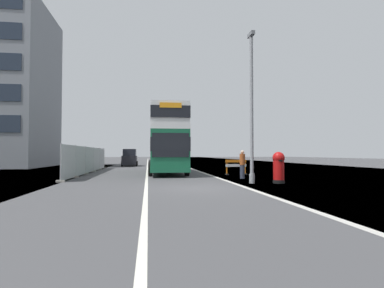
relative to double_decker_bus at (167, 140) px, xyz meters
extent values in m
cube|color=#424244|center=(0.64, -11.14, -2.67)|extent=(140.00, 280.00, 0.10)
cube|color=#B2AFA8|center=(2.95, -11.14, -2.63)|extent=(0.24, 196.00, 0.01)
cube|color=silver|center=(-1.55, -11.14, -2.63)|extent=(0.16, 168.00, 0.01)
cube|color=#145638|center=(0.00, 0.01, -0.88)|extent=(2.66, 10.66, 2.78)
cube|color=silver|center=(0.00, 0.01, 0.71)|extent=(2.66, 10.66, 0.40)
cube|color=silver|center=(0.00, 0.01, 1.61)|extent=(2.63, 10.55, 1.40)
cube|color=black|center=(0.00, 0.01, -0.46)|extent=(2.69, 10.76, 0.89)
cube|color=black|center=(0.00, 0.01, 1.61)|extent=(2.67, 10.71, 0.77)
cube|color=black|center=(-0.07, -5.32, -0.53)|extent=(2.32, 0.09, 1.53)
cube|color=orange|center=(-0.07, -5.32, 1.99)|extent=(1.39, 0.08, 0.32)
cube|color=#145638|center=(0.00, 0.01, -2.09)|extent=(2.69, 10.76, 0.36)
cylinder|color=black|center=(-1.30, -3.27, -2.12)|extent=(0.31, 1.00, 1.00)
cylinder|color=black|center=(1.22, -3.30, -2.12)|extent=(0.31, 1.00, 1.00)
cylinder|color=black|center=(-1.22, 2.95, -2.12)|extent=(0.31, 1.00, 1.00)
cylinder|color=black|center=(1.30, 2.91, -2.12)|extent=(0.31, 1.00, 1.00)
cylinder|color=gray|center=(3.89, -9.34, 1.24)|extent=(0.18, 0.18, 7.71)
cube|color=slate|center=(3.89, -9.34, 5.21)|extent=(0.20, 0.70, 0.20)
cylinder|color=gray|center=(3.89, -9.34, -2.37)|extent=(0.29, 0.29, 0.50)
cylinder|color=black|center=(5.29, -9.49, -2.53)|extent=(0.61, 0.61, 0.18)
cylinder|color=#AD0F0F|center=(5.29, -9.49, -1.87)|extent=(0.56, 0.56, 1.15)
sphere|color=#AD0F0F|center=(5.29, -9.49, -1.30)|extent=(0.63, 0.63, 0.63)
cube|color=black|center=(5.29, -9.78, -1.44)|extent=(0.22, 0.03, 0.07)
cube|color=orange|center=(4.95, -2.54, -1.62)|extent=(1.60, 0.26, 0.20)
cube|color=white|center=(4.95, -2.54, -1.94)|extent=(1.60, 0.26, 0.20)
cube|color=orange|center=(4.23, -2.62, -2.12)|extent=(0.08, 0.08, 1.00)
cube|color=black|center=(4.23, -2.62, -2.58)|extent=(0.19, 0.45, 0.08)
cube|color=orange|center=(5.67, -2.46, -2.12)|extent=(0.08, 0.08, 1.00)
cube|color=black|center=(5.67, -2.46, -2.58)|extent=(0.19, 0.45, 0.08)
cube|color=#A8AAAD|center=(-6.14, -5.67, -1.56)|extent=(0.04, 3.26, 2.02)
cube|color=#A8AAAD|center=(-6.14, -2.27, -1.56)|extent=(0.04, 3.26, 2.02)
cube|color=#A8AAAD|center=(-6.14, 1.13, -1.56)|extent=(0.04, 3.26, 2.02)
cube|color=#A8AAAD|center=(-6.14, 4.53, -1.56)|extent=(0.04, 3.26, 2.02)
cube|color=#A8AAAD|center=(-6.14, 7.93, -1.56)|extent=(0.04, 3.26, 2.02)
cylinder|color=#939699|center=(-6.14, -7.37, -1.56)|extent=(0.06, 0.06, 2.12)
cube|color=gray|center=(-6.14, -7.37, -2.56)|extent=(0.44, 0.20, 0.12)
cylinder|color=#939699|center=(-6.14, -3.97, -1.56)|extent=(0.06, 0.06, 2.12)
cube|color=gray|center=(-6.14, -3.97, -2.56)|extent=(0.44, 0.20, 0.12)
cylinder|color=#939699|center=(-6.14, -0.57, -1.56)|extent=(0.06, 0.06, 2.12)
cube|color=gray|center=(-6.14, -0.57, -2.56)|extent=(0.44, 0.20, 0.12)
cylinder|color=#939699|center=(-6.14, 2.83, -1.56)|extent=(0.06, 0.06, 2.12)
cube|color=gray|center=(-6.14, 2.83, -2.56)|extent=(0.44, 0.20, 0.12)
cylinder|color=#939699|center=(-6.14, 6.23, -1.56)|extent=(0.06, 0.06, 2.12)
cube|color=gray|center=(-6.14, 6.23, -2.56)|extent=(0.44, 0.20, 0.12)
cylinder|color=#939699|center=(-6.14, 9.63, -1.56)|extent=(0.06, 0.06, 2.12)
cube|color=gray|center=(-6.14, 9.63, -2.56)|extent=(0.44, 0.20, 0.12)
cube|color=black|center=(-3.77, 15.46, -1.89)|extent=(1.70, 4.56, 1.11)
cube|color=black|center=(-3.77, 15.46, -0.91)|extent=(1.57, 2.51, 0.83)
cylinder|color=black|center=(-2.92, 16.88, -2.32)|extent=(0.20, 0.60, 0.60)
cylinder|color=black|center=(-4.62, 16.88, -2.32)|extent=(0.20, 0.60, 0.60)
cylinder|color=black|center=(-2.92, 14.05, -2.32)|extent=(0.20, 0.60, 0.60)
cylinder|color=black|center=(-4.62, 14.05, -2.32)|extent=(0.20, 0.60, 0.60)
cube|color=slate|center=(0.52, 24.33, -1.86)|extent=(1.74, 3.89, 1.17)
cube|color=black|center=(0.52, 24.33, -0.93)|extent=(1.60, 2.14, 0.70)
cylinder|color=black|center=(1.39, 25.53, -2.32)|extent=(0.20, 0.60, 0.60)
cylinder|color=black|center=(-0.35, 25.53, -2.32)|extent=(0.20, 0.60, 0.60)
cylinder|color=black|center=(1.39, 23.12, -2.32)|extent=(0.20, 0.60, 0.60)
cylinder|color=black|center=(-0.35, 23.12, -2.32)|extent=(0.20, 0.60, 0.60)
cube|color=gray|center=(0.07, 32.23, -1.86)|extent=(1.79, 4.05, 1.16)
cube|color=black|center=(0.07, 32.23, -0.90)|extent=(1.65, 2.23, 0.77)
cylinder|color=black|center=(0.96, 33.49, -2.32)|extent=(0.20, 0.60, 0.60)
cylinder|color=black|center=(-0.83, 33.49, -2.32)|extent=(0.20, 0.60, 0.60)
cylinder|color=black|center=(0.96, 30.98, -2.32)|extent=(0.20, 0.60, 0.60)
cylinder|color=black|center=(-0.83, 30.98, -2.32)|extent=(0.20, 0.60, 0.60)
cylinder|color=#4C3D2D|center=(-15.07, 21.74, -1.11)|extent=(0.42, 0.42, 3.02)
cylinder|color=#4C3D2D|center=(-14.44, 21.85, 0.67)|extent=(1.42, 0.44, 1.42)
cylinder|color=#4C3D2D|center=(-14.65, 22.08, 0.08)|extent=(0.98, 0.83, 0.97)
cylinder|color=#4C3D2D|center=(-15.29, 22.15, 0.18)|extent=(0.70, 1.06, 1.61)
cylinder|color=#4C3D2D|center=(-15.46, 22.10, 0.56)|extent=(0.99, 0.92, 1.01)
cylinder|color=#4C3D2D|center=(-15.63, 21.44, 0.03)|extent=(1.26, 0.77, 0.95)
cylinder|color=#4C3D2D|center=(-15.30, 20.88, 0.23)|extent=(0.64, 1.84, 1.52)
cylinder|color=#4C3D2D|center=(-14.84, 21.40, 0.09)|extent=(0.62, 0.84, 1.39)
cylinder|color=#2D3342|center=(4.33, -6.19, -2.20)|extent=(0.29, 0.29, 0.84)
cylinder|color=#99471E|center=(4.33, -6.19, -1.43)|extent=(0.34, 0.34, 0.70)
sphere|color=beige|center=(4.33, -6.19, -0.97)|extent=(0.22, 0.22, 0.22)
camera|label=1|loc=(-1.46, -25.32, -1.08)|focal=29.75mm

